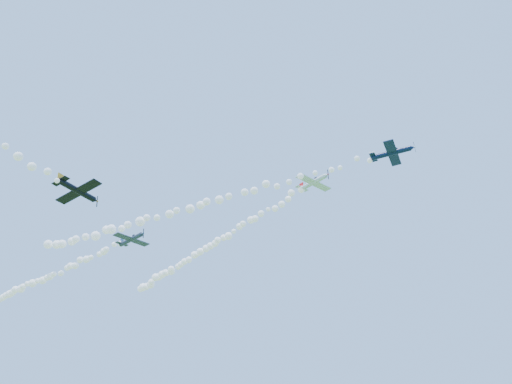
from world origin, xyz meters
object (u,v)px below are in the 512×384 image
Objects in this scene: plane_white at (314,182)px; plane_navy at (392,153)px; plane_grey at (132,239)px; plane_black at (78,191)px.

plane_navy is (16.76, -2.88, -2.00)m from plane_white.
plane_white is 17.12m from plane_navy.
plane_white reaches higher than plane_grey.
plane_white reaches higher than plane_black.
plane_grey is 1.00× the size of plane_black.
plane_black is at bearing -55.11° from plane_grey.
plane_grey reaches higher than plane_black.
plane_grey is (-52.07, -11.13, -6.30)m from plane_navy.
plane_grey is at bearing 26.85° from plane_black.
plane_white is 1.06× the size of plane_black.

